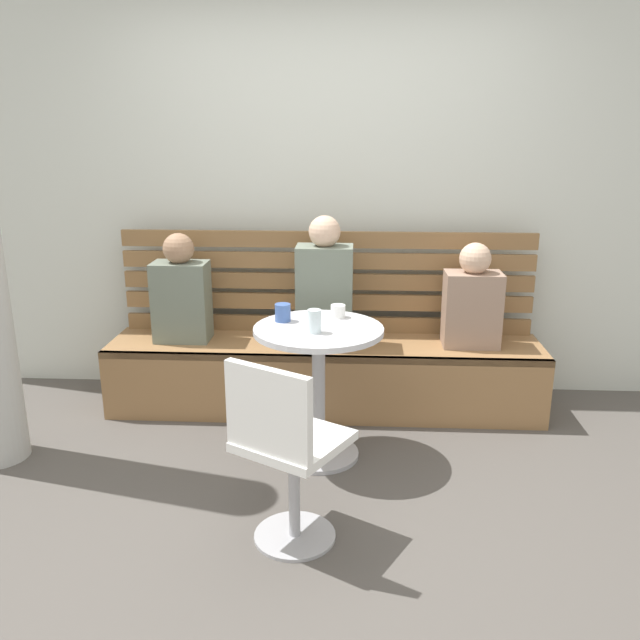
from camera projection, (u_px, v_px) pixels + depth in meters
ground at (312, 513)px, 3.05m from camera, size 8.00×8.00×0.00m
back_wall at (328, 173)px, 4.21m from camera, size 5.20×0.10×2.90m
booth_bench at (324, 376)px, 4.14m from camera, size 2.70×0.52×0.44m
booth_backrest at (327, 282)px, 4.21m from camera, size 2.65×0.04×0.66m
cafe_table at (319, 367)px, 3.44m from camera, size 0.68×0.68×0.74m
white_chair at (285, 448)px, 2.69m from camera, size 0.55×0.55×0.85m
person_adult at (324, 288)px, 3.95m from camera, size 0.34×0.22×0.80m
person_child_left at (472, 301)px, 3.96m from camera, size 0.34×0.22×0.64m
person_child_middle at (181, 294)px, 4.06m from camera, size 0.34×0.22×0.68m
cup_mug_blue at (283, 313)px, 3.47m from camera, size 0.08×0.08×0.09m
cup_glass_tall at (314, 321)px, 3.28m from camera, size 0.07×0.07×0.12m
cup_ceramic_white at (338, 311)px, 3.55m from camera, size 0.08×0.08×0.07m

